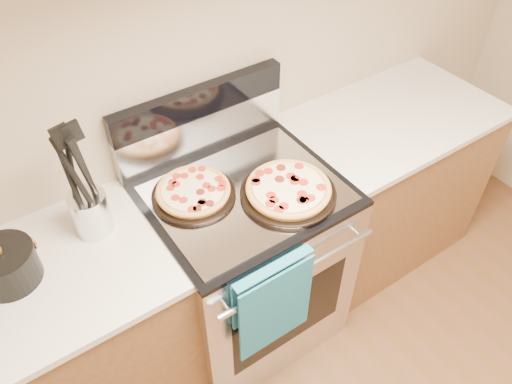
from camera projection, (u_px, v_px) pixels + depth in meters
wall_back at (190, 53)px, 1.87m from camera, size 4.00×0.00×4.00m
range_body at (245, 264)px, 2.28m from camera, size 0.76×0.68×0.90m
oven_window at (289, 316)px, 2.08m from camera, size 0.56×0.01×0.40m
cooktop at (243, 191)px, 1.96m from camera, size 0.76×0.68×0.02m
backsplash_lower at (202, 132)px, 2.08m from camera, size 0.76×0.06×0.18m
backsplash_upper at (199, 101)px, 1.98m from camera, size 0.76×0.06×0.12m
oven_handle at (300, 272)px, 1.82m from camera, size 0.70×0.03×0.03m
dish_towel at (272, 303)px, 1.84m from camera, size 0.32×0.05×0.42m
foil_sheet at (247, 193)px, 1.94m from camera, size 0.70×0.55×0.01m
cabinet_left at (53, 361)px, 1.95m from camera, size 1.00×0.62×0.88m
countertop_left at (14, 294)px, 1.63m from camera, size 1.02×0.64×0.03m
cabinet_right at (379, 187)px, 2.67m from camera, size 1.00×0.62×0.88m
countertop_right at (395, 117)px, 2.35m from camera, size 1.02×0.64×0.03m
pepperoni_pizza_back at (193, 192)px, 1.91m from camera, size 0.40×0.40×0.04m
pepperoni_pizza_front at (288, 190)px, 1.91m from camera, size 0.48×0.48×0.05m
utensil_crock at (91, 213)px, 1.76m from camera, size 0.17×0.17×0.17m
saucepan at (7, 267)px, 1.62m from camera, size 0.26×0.26×0.12m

